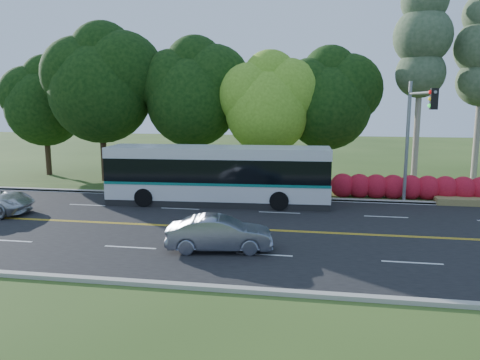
# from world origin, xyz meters

# --- Properties ---
(ground) EXTENTS (120.00, 120.00, 0.00)m
(ground) POSITION_xyz_m (0.00, 0.00, 0.00)
(ground) COLOR #2C4617
(ground) RESTS_ON ground
(road) EXTENTS (60.00, 14.00, 0.02)m
(road) POSITION_xyz_m (0.00, 0.00, 0.01)
(road) COLOR black
(road) RESTS_ON ground
(curb_north) EXTENTS (60.00, 0.30, 0.15)m
(curb_north) POSITION_xyz_m (0.00, 7.15, 0.07)
(curb_north) COLOR #A6A296
(curb_north) RESTS_ON ground
(curb_south) EXTENTS (60.00, 0.30, 0.15)m
(curb_south) POSITION_xyz_m (0.00, -7.15, 0.07)
(curb_south) COLOR #A6A296
(curb_south) RESTS_ON ground
(grass_verge) EXTENTS (60.00, 4.00, 0.10)m
(grass_verge) POSITION_xyz_m (0.00, 9.00, 0.05)
(grass_verge) COLOR #2C4617
(grass_verge) RESTS_ON ground
(lane_markings) EXTENTS (57.60, 13.82, 0.00)m
(lane_markings) POSITION_xyz_m (-0.09, 0.00, 0.02)
(lane_markings) COLOR gold
(lane_markings) RESTS_ON road
(tree_row) EXTENTS (44.70, 9.10, 13.84)m
(tree_row) POSITION_xyz_m (-5.15, 12.13, 6.73)
(tree_row) COLOR black
(tree_row) RESTS_ON ground
(bougainvillea_hedge) EXTENTS (9.50, 2.25, 1.50)m
(bougainvillea_hedge) POSITION_xyz_m (7.18, 8.15, 0.72)
(bougainvillea_hedge) COLOR #A30D20
(bougainvillea_hedge) RESTS_ON ground
(traffic_signal) EXTENTS (0.42, 6.10, 7.00)m
(traffic_signal) POSITION_xyz_m (6.49, 5.40, 4.67)
(traffic_signal) COLOR gray
(traffic_signal) RESTS_ON ground
(transit_bus) EXTENTS (12.77, 3.38, 3.31)m
(transit_bus) POSITION_xyz_m (-4.19, 5.11, 1.66)
(transit_bus) COLOR silver
(transit_bus) RESTS_ON road
(sedan) EXTENTS (4.36, 2.09, 1.38)m
(sedan) POSITION_xyz_m (-2.31, -3.26, 0.71)
(sedan) COLOR slate
(sedan) RESTS_ON road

